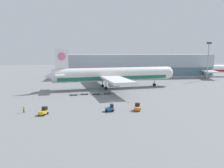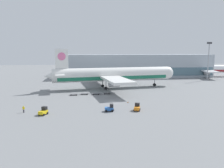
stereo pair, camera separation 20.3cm
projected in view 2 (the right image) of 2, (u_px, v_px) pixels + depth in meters
The scene contains 14 objects.
ground_plane at pixel (113, 102), 69.55m from camera, with size 400.00×400.00×0.00m, color slate.
terminal_building at pixel (139, 66), 137.36m from camera, with size 90.00×18.20×14.00m.
light_mast at pixel (209, 58), 121.40m from camera, with size 2.80×0.50×21.05m.
airplane_main at pixel (112, 75), 94.84m from camera, with size 57.84×48.65×17.00m.
airplane_distant at pixel (205, 69), 140.46m from camera, with size 46.48×39.39×13.78m.
baggage_tug_foreground at pixel (110, 108), 58.58m from camera, with size 2.54×1.77×2.00m.
baggage_tug_mid at pixel (43, 111), 55.46m from camera, with size 2.41×2.80×2.00m.
baggage_tug_far at pixel (137, 107), 59.36m from camera, with size 2.30×2.77×2.00m.
baggage_dolly_lead at pixel (74, 94), 80.03m from camera, with size 3.71×1.53×0.48m.
baggage_dolly_second at pixel (85, 94), 81.41m from camera, with size 3.71×1.53×0.48m.
baggage_dolly_third at pixel (96, 94), 81.23m from camera, with size 3.71×1.53×0.48m.
baggage_dolly_trail at pixel (107, 93), 82.39m from camera, with size 3.71×1.53×0.48m.
ground_crew_near at pixel (24, 109), 57.28m from camera, with size 0.57×0.24×1.85m.
traffic_cone_near at pixel (128, 102), 68.32m from camera, with size 0.40×0.40×0.60m.
Camera 2 is at (-8.63, -67.38, 15.99)m, focal length 35.00 mm.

